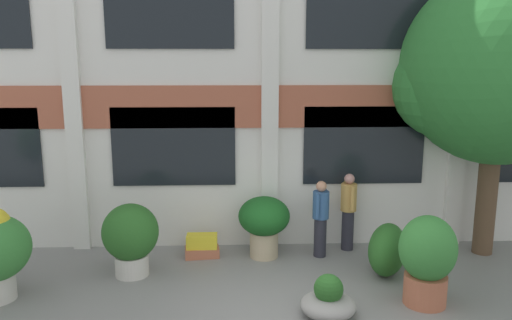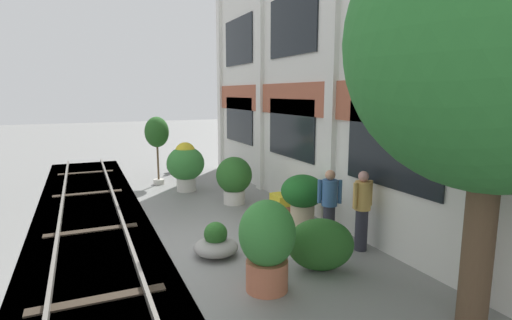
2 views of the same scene
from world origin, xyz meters
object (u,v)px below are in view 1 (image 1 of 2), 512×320
Objects in this scene: broadleaf_tree at (498,73)px; resident_by_doorway at (321,216)px; potted_plant_fluted_column at (131,236)px; topiary_hedge at (387,249)px; resident_watching_tracks at (348,209)px; potted_plant_glazed_jar at (264,221)px; potted_plant_ribbed_drum at (427,257)px; potted_plant_square_trough at (202,246)px; potted_plant_wide_bowl at (328,301)px.

broadleaf_tree is 4.59m from resident_by_doorway.
resident_by_doorway reaches higher than potted_plant_fluted_column.
resident_watching_tracks is at bearing 109.94° from topiary_hedge.
broadleaf_tree is at bearing 0.38° from potted_plant_glazed_jar.
potted_plant_ribbed_drum is at bearing -77.05° from topiary_hedge.
resident_watching_tracks reaches higher than potted_plant_ribbed_drum.
potted_plant_square_trough is 0.48× the size of potted_plant_ribbed_drum.
potted_plant_glazed_jar is at bearing -152.88° from resident_by_doorway.
potted_plant_wide_bowl is at bearing -145.99° from broadleaf_tree.
resident_watching_tracks reaches higher than potted_plant_fluted_column.
resident_by_doorway reaches higher than potted_plant_glazed_jar.
potted_plant_wide_bowl is 0.53× the size of resident_watching_tracks.
resident_by_doorway is at bearing 140.12° from topiary_hedge.
broadleaf_tree is 4.56× the size of potted_plant_glazed_jar.
potted_plant_wide_bowl is at bearing -68.36° from resident_by_doorway.
potted_plant_ribbed_drum is (-2.11, -2.23, -2.98)m from broadleaf_tree.
potted_plant_wide_bowl is (3.48, -1.72, -0.53)m from potted_plant_fluted_column.
potted_plant_fluted_column is 1.14× the size of topiary_hedge.
potted_plant_fluted_column reaches higher than potted_plant_square_trough.
potted_plant_ribbed_drum reaches higher than potted_plant_fluted_column.
resident_by_doorway is at bearing -1.04° from potted_plant_glazed_jar.
resident_watching_tracks reaches higher than topiary_hedge.
potted_plant_square_trough is at bearing 179.94° from broadleaf_tree.
potted_plant_wide_bowl is 3.11m from resident_watching_tracks.
potted_plant_square_trough is (-1.30, 0.04, -0.55)m from potted_plant_glazed_jar.
potted_plant_fluted_column is at bearing -146.01° from potted_plant_square_trough.
resident_by_doorway reaches higher than topiary_hedge.
potted_plant_glazed_jar is at bearing 17.74° from potted_plant_fluted_column.
resident_watching_tracks reaches higher than resident_by_doorway.
topiary_hedge is (2.32, -0.97, -0.29)m from potted_plant_glazed_jar.
potted_plant_fluted_column is 3.85m from resident_by_doorway.
broadleaf_tree is at bearing 34.01° from potted_plant_wide_bowl.
resident_watching_tracks is at bearing 173.84° from broadleaf_tree.
broadleaf_tree is 5.60m from potted_plant_glazed_jar.
potted_plant_square_trough is 0.83× the size of potted_plant_wide_bowl.
topiary_hedge is (1.43, 1.57, 0.24)m from potted_plant_wide_bowl.
potted_plant_fluted_column is at bearing 165.16° from potted_plant_ribbed_drum.
broadleaf_tree reaches higher than topiary_hedge.
broadleaf_tree is 4.21m from topiary_hedge.
potted_plant_square_trough is at bearing 33.99° from potted_plant_fluted_column.
potted_plant_fluted_column is 4.92m from topiary_hedge.
topiary_hedge is at bearing -11.72° from resident_by_doorway.
potted_plant_fluted_column is 1.09× the size of potted_plant_glazed_jar.
broadleaf_tree is 6.53× the size of potted_plant_wide_bowl.
potted_plant_fluted_column is 2.72m from potted_plant_glazed_jar.
resident_by_doorway is at bearing 83.48° from potted_plant_wide_bowl.
resident_watching_tracks is at bearing 5.50° from potted_plant_square_trough.
broadleaf_tree reaches higher than potted_plant_ribbed_drum.
potted_plant_wide_bowl is 2.14m from topiary_hedge.
resident_by_doorway is (-1.42, 2.18, 0.03)m from potted_plant_ribbed_drum.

